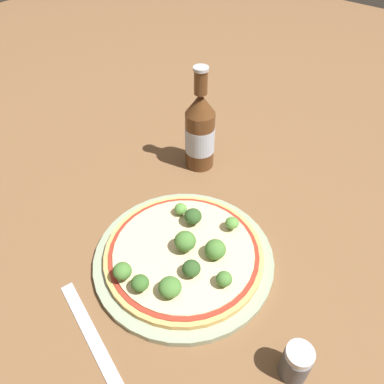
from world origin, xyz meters
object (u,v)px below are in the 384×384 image
(beer_bottle, at_px, (200,131))
(pepper_shaker, at_px, (296,362))
(fork, at_px, (90,332))
(pizza, at_px, (185,254))

(beer_bottle, height_order, pepper_shaker, beer_bottle)
(pepper_shaker, relative_size, fork, 0.32)
(fork, bearing_deg, pizza, -81.53)
(beer_bottle, xyz_separation_m, fork, (-0.39, -0.13, -0.08))
(beer_bottle, distance_m, fork, 0.42)
(pizza, xyz_separation_m, pepper_shaker, (-0.04, -0.22, 0.01))
(pepper_shaker, bearing_deg, fork, 119.79)
(pepper_shaker, height_order, fork, pepper_shaker)
(beer_bottle, bearing_deg, pizza, -145.21)
(beer_bottle, relative_size, fork, 1.19)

